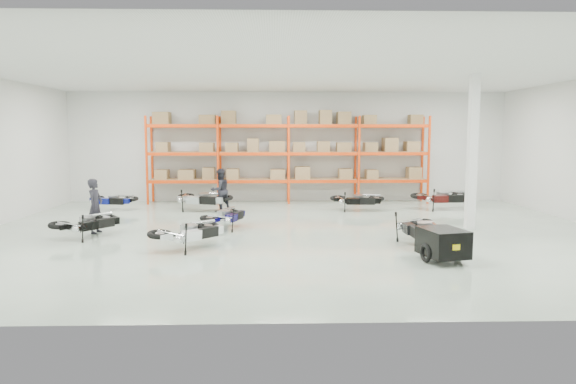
{
  "coord_description": "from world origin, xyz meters",
  "views": [
    {
      "loc": [
        -0.59,
        -14.33,
        2.8
      ],
      "look_at": [
        -0.18,
        0.57,
        1.1
      ],
      "focal_mm": 32.0,
      "sensor_mm": 36.0,
      "label": 1
    }
  ],
  "objects_px": {
    "moto_silver_left": "(190,227)",
    "moto_back_c": "(357,197)",
    "moto_back_d": "(442,194)",
    "person_back": "(220,190)",
    "moto_blue_centre": "(226,213)",
    "trailer": "(443,243)",
    "moto_touring_right": "(422,224)",
    "moto_black_far_left": "(88,219)",
    "moto_back_a": "(111,197)",
    "person_left": "(95,206)",
    "moto_back_b": "(202,195)"
  },
  "relations": [
    {
      "from": "moto_touring_right",
      "to": "moto_back_d",
      "type": "height_order",
      "value": "moto_back_d"
    },
    {
      "from": "moto_silver_left",
      "to": "trailer",
      "type": "distance_m",
      "value": 5.91
    },
    {
      "from": "moto_touring_right",
      "to": "moto_back_d",
      "type": "bearing_deg",
      "value": 65.7
    },
    {
      "from": "moto_touring_right",
      "to": "person_left",
      "type": "distance_m",
      "value": 8.95
    },
    {
      "from": "moto_back_a",
      "to": "moto_back_d",
      "type": "bearing_deg",
      "value": -81.57
    },
    {
      "from": "moto_black_far_left",
      "to": "moto_back_c",
      "type": "distance_m",
      "value": 9.31
    },
    {
      "from": "person_left",
      "to": "moto_back_a",
      "type": "bearing_deg",
      "value": 19.44
    },
    {
      "from": "moto_blue_centre",
      "to": "moto_back_c",
      "type": "distance_m",
      "value": 5.64
    },
    {
      "from": "moto_blue_centre",
      "to": "moto_silver_left",
      "type": "relative_size",
      "value": 0.92
    },
    {
      "from": "trailer",
      "to": "moto_back_d",
      "type": "relative_size",
      "value": 0.93
    },
    {
      "from": "moto_touring_right",
      "to": "moto_back_a",
      "type": "bearing_deg",
      "value": 145.07
    },
    {
      "from": "moto_black_far_left",
      "to": "moto_touring_right",
      "type": "bearing_deg",
      "value": -150.72
    },
    {
      "from": "moto_black_far_left",
      "to": "person_back",
      "type": "bearing_deg",
      "value": -86.45
    },
    {
      "from": "moto_black_far_left",
      "to": "person_left",
      "type": "relative_size",
      "value": 1.1
    },
    {
      "from": "moto_silver_left",
      "to": "trailer",
      "type": "relative_size",
      "value": 0.98
    },
    {
      "from": "moto_touring_right",
      "to": "person_back",
      "type": "relative_size",
      "value": 1.17
    },
    {
      "from": "moto_touring_right",
      "to": "moto_back_b",
      "type": "relative_size",
      "value": 0.96
    },
    {
      "from": "moto_back_c",
      "to": "person_back",
      "type": "xyz_separation_m",
      "value": [
        -4.98,
        -0.09,
        0.26
      ]
    },
    {
      "from": "moto_blue_centre",
      "to": "moto_back_d",
      "type": "distance_m",
      "value": 8.49
    },
    {
      "from": "moto_back_c",
      "to": "moto_back_d",
      "type": "bearing_deg",
      "value": -80.25
    },
    {
      "from": "moto_back_c",
      "to": "person_back",
      "type": "relative_size",
      "value": 1.09
    },
    {
      "from": "moto_back_d",
      "to": "person_back",
      "type": "bearing_deg",
      "value": 88.67
    },
    {
      "from": "moto_blue_centre",
      "to": "moto_black_far_left",
      "type": "xyz_separation_m",
      "value": [
        -3.6,
        -1.21,
        0.03
      ]
    },
    {
      "from": "person_back",
      "to": "moto_blue_centre",
      "type": "bearing_deg",
      "value": 60.68
    },
    {
      "from": "moto_back_b",
      "to": "person_back",
      "type": "relative_size",
      "value": 1.21
    },
    {
      "from": "moto_touring_right",
      "to": "person_back",
      "type": "height_order",
      "value": "person_back"
    },
    {
      "from": "trailer",
      "to": "person_back",
      "type": "height_order",
      "value": "person_back"
    },
    {
      "from": "moto_back_a",
      "to": "person_left",
      "type": "height_order",
      "value": "person_left"
    },
    {
      "from": "person_left",
      "to": "moto_back_c",
      "type": "bearing_deg",
      "value": -56.26
    },
    {
      "from": "moto_back_b",
      "to": "moto_back_c",
      "type": "bearing_deg",
      "value": -71.75
    },
    {
      "from": "trailer",
      "to": "moto_back_a",
      "type": "bearing_deg",
      "value": 127.64
    },
    {
      "from": "moto_blue_centre",
      "to": "moto_touring_right",
      "type": "distance_m",
      "value": 5.66
    },
    {
      "from": "moto_blue_centre",
      "to": "moto_back_d",
      "type": "relative_size",
      "value": 0.83
    },
    {
      "from": "moto_silver_left",
      "to": "moto_back_c",
      "type": "bearing_deg",
      "value": -85.58
    },
    {
      "from": "moto_touring_right",
      "to": "moto_back_d",
      "type": "xyz_separation_m",
      "value": [
        2.54,
        6.14,
        0.03
      ]
    },
    {
      "from": "moto_black_far_left",
      "to": "moto_back_b",
      "type": "height_order",
      "value": "moto_back_b"
    },
    {
      "from": "moto_back_a",
      "to": "moto_back_b",
      "type": "relative_size",
      "value": 0.85
    },
    {
      "from": "moto_back_a",
      "to": "person_left",
      "type": "xyz_separation_m",
      "value": [
        0.93,
        -4.37,
        0.28
      ]
    },
    {
      "from": "moto_silver_left",
      "to": "moto_touring_right",
      "type": "xyz_separation_m",
      "value": [
        5.74,
        0.19,
        0.02
      ]
    },
    {
      "from": "moto_black_far_left",
      "to": "moto_back_a",
      "type": "xyz_separation_m",
      "value": [
        -0.96,
        5.06,
        -0.03
      ]
    },
    {
      "from": "trailer",
      "to": "moto_back_a",
      "type": "height_order",
      "value": "moto_back_a"
    },
    {
      "from": "moto_back_b",
      "to": "moto_back_c",
      "type": "distance_m",
      "value": 5.66
    },
    {
      "from": "moto_silver_left",
      "to": "moto_back_c",
      "type": "distance_m",
      "value": 7.94
    },
    {
      "from": "moto_touring_right",
      "to": "moto_black_far_left",
      "type": "bearing_deg",
      "value": 170.05
    },
    {
      "from": "trailer",
      "to": "moto_back_d",
      "type": "distance_m",
      "value": 8.15
    },
    {
      "from": "moto_touring_right",
      "to": "person_left",
      "type": "height_order",
      "value": "person_left"
    },
    {
      "from": "moto_back_b",
      "to": "person_left",
      "type": "relative_size",
      "value": 1.22
    },
    {
      "from": "moto_black_far_left",
      "to": "moto_back_d",
      "type": "relative_size",
      "value": 0.88
    },
    {
      "from": "moto_back_a",
      "to": "person_left",
      "type": "relative_size",
      "value": 1.03
    },
    {
      "from": "moto_black_far_left",
      "to": "person_back",
      "type": "relative_size",
      "value": 1.09
    }
  ]
}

